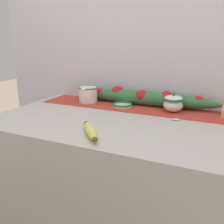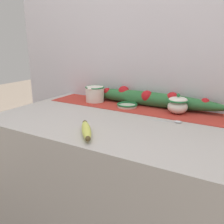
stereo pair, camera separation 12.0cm
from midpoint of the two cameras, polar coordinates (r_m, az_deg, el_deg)
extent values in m
cube|color=#B7B2AD|center=(1.45, 4.76, -18.96)|extent=(1.31, 0.74, 0.90)
cube|color=silver|center=(1.55, 11.88, 12.81)|extent=(2.11, 0.04, 2.40)
cube|color=#B23328|center=(1.46, 9.33, 0.75)|extent=(1.20, 0.23, 0.00)
cylinder|color=white|center=(1.60, -1.78, 4.09)|extent=(0.12, 0.12, 0.10)
torus|color=#1E7038|center=(1.59, -1.80, 5.68)|extent=(0.12, 0.12, 0.01)
torus|color=white|center=(1.65, -0.51, 4.78)|extent=(0.05, 0.01, 0.05)
ellipsoid|color=white|center=(1.54, -2.86, 5.25)|extent=(0.03, 0.03, 0.02)
ellipsoid|color=white|center=(1.40, 17.17, 1.12)|extent=(0.11, 0.11, 0.07)
torus|color=#1E7038|center=(1.39, 17.29, 2.50)|extent=(0.11, 0.11, 0.01)
ellipsoid|color=white|center=(1.39, 17.31, 2.73)|extent=(0.10, 0.10, 0.03)
sphere|color=#1E7038|center=(1.38, 17.39, 3.65)|extent=(0.02, 0.02, 0.02)
cylinder|color=white|center=(1.48, 5.82, 1.35)|extent=(0.12, 0.12, 0.01)
torus|color=#1E7038|center=(1.48, 5.83, 1.72)|extent=(0.12, 0.12, 0.01)
ellipsoid|color=#CCD156|center=(1.05, -2.65, -4.22)|extent=(0.16, 0.19, 0.04)
ellipsoid|color=brown|center=(1.14, -3.23, -2.55)|extent=(0.04, 0.04, 0.02)
ellipsoid|color=brown|center=(0.96, -1.96, -6.19)|extent=(0.03, 0.03, 0.02)
cube|color=silver|center=(1.27, 14.09, -2.02)|extent=(0.11, 0.03, 0.00)
ellipsoid|color=silver|center=(1.26, 17.50, -2.16)|extent=(0.04, 0.04, 0.01)
ellipsoid|color=#2D6B38|center=(1.52, 10.44, 2.99)|extent=(0.91, 0.09, 0.08)
sphere|color=red|center=(1.62, 1.02, 4.64)|extent=(0.05, 0.05, 0.05)
sphere|color=red|center=(1.58, 4.89, 4.62)|extent=(0.07, 0.07, 0.07)
sphere|color=red|center=(1.50, 10.27, 3.47)|extent=(0.07, 0.07, 0.07)
sphere|color=red|center=(1.48, 15.90, 2.96)|extent=(0.07, 0.07, 0.07)
sphere|color=red|center=(1.45, 22.74, 1.94)|extent=(0.05, 0.05, 0.05)
camera|label=1|loc=(0.06, -87.14, 0.83)|focal=40.00mm
camera|label=2|loc=(0.06, 92.86, -0.83)|focal=40.00mm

